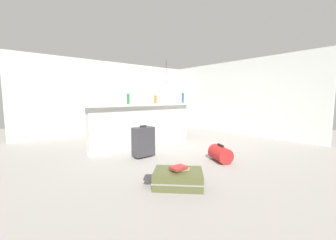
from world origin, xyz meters
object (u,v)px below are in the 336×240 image
object	(u,v)px
bottle_clear	(96,100)
suitcase_flat_olive	(178,178)
bottle_green	(128,99)
duffel_bag_red	(220,154)
suitcase_upright_charcoal	(143,141)
book_stack	(179,168)
bottle_amber	(155,99)
dining_chair_near_partition	(172,120)
dining_table	(163,115)
bottle_blue	(183,98)
dining_chair_far_side	(156,118)
pendant_lamp	(166,79)

from	to	relation	value
bottle_clear	suitcase_flat_olive	bearing A→B (deg)	-82.70
bottle_green	duffel_bag_red	bearing A→B (deg)	-64.81
bottle_clear	suitcase_upright_charcoal	size ratio (longest dim) A/B	0.32
suitcase_flat_olive	book_stack	xyz separation A→B (m)	(0.02, -0.00, 0.14)
bottle_amber	dining_chair_near_partition	xyz separation A→B (m)	(1.13, 0.66, -0.68)
dining_table	duffel_bag_red	bearing A→B (deg)	-108.95
duffel_bag_red	suitcase_upright_charcoal	size ratio (longest dim) A/B	0.84
dining_table	suitcase_flat_olive	xyz separation A→B (m)	(-2.49, -3.48, -0.54)
bottle_blue	suitcase_upright_charcoal	xyz separation A→B (m)	(-1.79, -0.69, -0.91)
bottle_blue	dining_table	bearing A→B (deg)	77.19
dining_chair_near_partition	dining_chair_far_side	xyz separation A→B (m)	(0.12, 1.00, 0.00)
bottle_blue	dining_chair_far_side	bearing A→B (deg)	78.35
bottle_blue	dining_chair_near_partition	size ratio (longest dim) A/B	0.31
pendant_lamp	suitcase_upright_charcoal	distance (m)	3.22
bottle_blue	dining_chair_far_side	xyz separation A→B (m)	(0.37, 1.78, -0.72)
dining_chair_far_side	dining_table	bearing A→B (deg)	-98.76
pendant_lamp	bottle_amber	bearing A→B (deg)	-139.35
bottle_blue	pendant_lamp	size ratio (longest dim) A/B	0.37
bottle_blue	suitcase_upright_charcoal	world-z (taller)	bottle_blue
bottle_clear	dining_chair_far_side	bearing A→B (deg)	31.40
dining_table	suitcase_flat_olive	world-z (taller)	dining_table
bottle_clear	duffel_bag_red	xyz separation A→B (m)	(1.69, -1.95, -1.05)
pendant_lamp	suitcase_upright_charcoal	world-z (taller)	pendant_lamp
book_stack	dining_table	bearing A→B (deg)	54.70
dining_chair_far_side	duffel_bag_red	xyz separation A→B (m)	(-1.17, -3.69, -0.36)
dining_table	book_stack	bearing A→B (deg)	-125.30
bottle_green	bottle_blue	size ratio (longest dim) A/B	0.84
dining_chair_far_side	duffel_bag_red	bearing A→B (deg)	-107.59
dining_chair_near_partition	bottle_green	bearing A→B (deg)	-159.48
bottle_blue	book_stack	distance (m)	3.26
dining_chair_far_side	duffel_bag_red	size ratio (longest dim) A/B	1.66
dining_chair_far_side	bottle_amber	bearing A→B (deg)	-126.89
dining_table	dining_chair_near_partition	distance (m)	0.50
bottle_green	bottle_amber	bearing A→B (deg)	5.57
dining_chair_far_side	suitcase_upright_charcoal	distance (m)	3.28
pendant_lamp	book_stack	size ratio (longest dim) A/B	2.69
dining_chair_far_side	pendant_lamp	world-z (taller)	pendant_lamp
bottle_amber	suitcase_flat_olive	bearing A→B (deg)	-119.55
dining_chair_far_side	book_stack	world-z (taller)	dining_chair_far_side
bottle_green	dining_chair_near_partition	world-z (taller)	bottle_green
dining_table	suitcase_upright_charcoal	world-z (taller)	dining_table
suitcase_upright_charcoal	book_stack	xyz separation A→B (m)	(-0.39, -1.53, -0.08)
bottle_clear	pendant_lamp	distance (m)	3.13
bottle_amber	bottle_blue	xyz separation A→B (m)	(0.88, -0.12, 0.04)
bottle_clear	dining_chair_far_side	distance (m)	3.42
book_stack	bottle_amber	bearing A→B (deg)	60.91
bottle_amber	bottle_blue	distance (m)	0.88
dining_chair_near_partition	suitcase_flat_olive	distance (m)	3.89
bottle_clear	dining_table	bearing A→B (deg)	23.89
dining_chair_near_partition	suitcase_upright_charcoal	size ratio (longest dim) A/B	1.39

